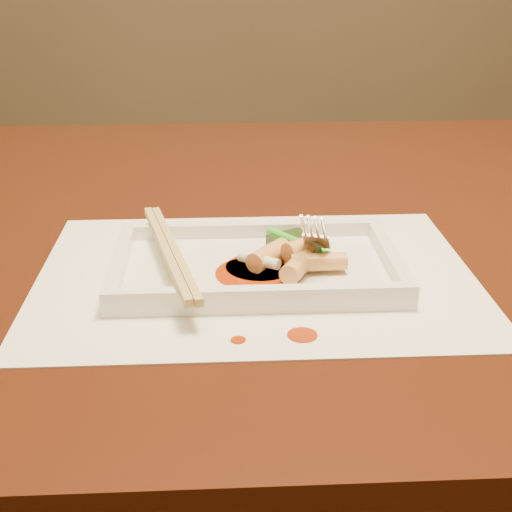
{
  "coord_description": "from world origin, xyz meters",
  "views": [
    {
      "loc": [
        0.02,
        -0.76,
        1.03
      ],
      "look_at": [
        0.05,
        -0.17,
        0.77
      ],
      "focal_mm": 50.0,
      "sensor_mm": 36.0,
      "label": 1
    }
  ],
  "objects_px": {
    "table": "(205,293)",
    "chopstick_a": "(165,250)",
    "plate_base": "(256,270)",
    "fork": "(332,182)",
    "placemat": "(256,275)"
  },
  "relations": [
    {
      "from": "placemat",
      "to": "plate_base",
      "type": "relative_size",
      "value": 1.54
    },
    {
      "from": "plate_base",
      "to": "fork",
      "type": "distance_m",
      "value": 0.11
    },
    {
      "from": "table",
      "to": "plate_base",
      "type": "xyz_separation_m",
      "value": [
        0.05,
        -0.17,
        0.11
      ]
    },
    {
      "from": "placemat",
      "to": "plate_base",
      "type": "xyz_separation_m",
      "value": [
        0.0,
        0.0,
        0.0
      ]
    },
    {
      "from": "chopstick_a",
      "to": "fork",
      "type": "height_order",
      "value": "fork"
    },
    {
      "from": "table",
      "to": "chopstick_a",
      "type": "bearing_deg",
      "value": -100.14
    },
    {
      "from": "table",
      "to": "chopstick_a",
      "type": "distance_m",
      "value": 0.21
    },
    {
      "from": "table",
      "to": "placemat",
      "type": "distance_m",
      "value": 0.2
    },
    {
      "from": "chopstick_a",
      "to": "table",
      "type": "bearing_deg",
      "value": 79.86
    },
    {
      "from": "table",
      "to": "plate_base",
      "type": "height_order",
      "value": "plate_base"
    },
    {
      "from": "placemat",
      "to": "chopstick_a",
      "type": "bearing_deg",
      "value": 180.0
    },
    {
      "from": "table",
      "to": "chopstick_a",
      "type": "height_order",
      "value": "chopstick_a"
    },
    {
      "from": "plate_base",
      "to": "fork",
      "type": "relative_size",
      "value": 1.86
    },
    {
      "from": "chopstick_a",
      "to": "placemat",
      "type": "bearing_deg",
      "value": 0.0
    },
    {
      "from": "table",
      "to": "fork",
      "type": "relative_size",
      "value": 10.0
    }
  ]
}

